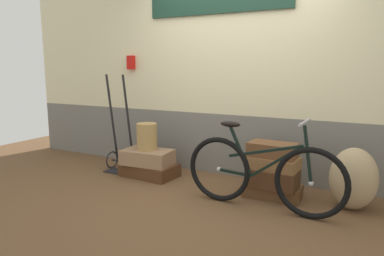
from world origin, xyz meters
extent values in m
cube|color=brown|center=(0.00, 0.00, -0.03)|extent=(9.04, 5.20, 0.06)
cube|color=slate|center=(0.00, 0.85, 0.41)|extent=(7.04, 0.20, 0.82)
cube|color=beige|center=(0.00, 0.85, 1.71)|extent=(7.04, 0.20, 1.78)
cube|color=#193828|center=(-0.28, 0.73, 2.25)|extent=(1.94, 0.04, 0.30)
cube|color=red|center=(-1.63, 0.71, 1.50)|extent=(0.10, 0.08, 0.20)
cube|color=#4C2D19|center=(-1.01, 0.23, 0.08)|extent=(0.76, 0.49, 0.17)
cube|color=#937051|center=(-1.02, 0.20, 0.27)|extent=(0.67, 0.45, 0.19)
cube|color=brown|center=(0.64, 0.24, 0.06)|extent=(0.65, 0.41, 0.12)
cube|color=#4C2D19|center=(0.66, 0.20, 0.23)|extent=(0.53, 0.36, 0.20)
cube|color=olive|center=(0.66, 0.22, 0.39)|extent=(0.55, 0.37, 0.13)
cube|color=brown|center=(0.63, 0.24, 0.53)|extent=(0.53, 0.34, 0.16)
cylinder|color=#A8844C|center=(-1.03, 0.22, 0.54)|extent=(0.27, 0.27, 0.35)
torus|color=black|center=(-1.69, 0.28, 0.12)|extent=(0.02, 0.25, 0.25)
torus|color=black|center=(-1.35, 0.28, 0.12)|extent=(0.02, 0.25, 0.25)
cylinder|color=black|center=(-1.52, 0.28, 0.12)|extent=(0.34, 0.02, 0.02)
cylinder|color=black|center=(-1.66, 0.28, 0.73)|extent=(0.03, 0.20, 1.21)
cylinder|color=black|center=(-1.38, 0.28, 0.73)|extent=(0.03, 0.20, 1.21)
cube|color=black|center=(-1.52, 0.17, 0.01)|extent=(0.30, 0.22, 0.02)
ellipsoid|color=tan|center=(1.45, 0.26, 0.32)|extent=(0.47, 0.40, 0.64)
torus|color=black|center=(0.16, -0.16, 0.35)|extent=(0.70, 0.08, 0.70)
sphere|color=#B2B2B7|center=(0.16, -0.16, 0.35)|extent=(0.05, 0.05, 0.05)
torus|color=black|center=(1.11, -0.19, 0.35)|extent=(0.70, 0.08, 0.70)
sphere|color=#B2B2B7|center=(1.11, -0.19, 0.35)|extent=(0.05, 0.05, 0.05)
cube|color=black|center=(0.77, -0.18, 0.52)|extent=(0.52, 0.04, 0.39)
cube|color=black|center=(0.40, -0.16, 0.58)|extent=(0.27, 0.04, 0.51)
cube|color=black|center=(0.34, -0.16, 0.34)|extent=(0.37, 0.04, 0.05)
cube|color=black|center=(0.65, -0.17, 0.61)|extent=(0.75, 0.05, 0.21)
cube|color=black|center=(1.07, -0.18, 0.63)|extent=(0.12, 0.03, 0.55)
ellipsoid|color=black|center=(0.28, -0.16, 0.85)|extent=(0.22, 0.10, 0.06)
cylinder|color=#A5A5AD|center=(1.03, -0.18, 0.93)|extent=(0.04, 0.46, 0.02)
camera|label=1|loc=(1.60, -3.53, 1.43)|focal=33.06mm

